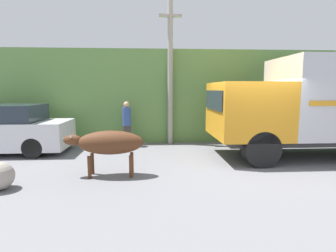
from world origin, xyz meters
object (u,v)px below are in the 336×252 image
Objects in this scene: brown_cow at (109,143)px; pedestrian_on_hill at (127,122)px; parked_suv at (0,130)px; utility_pole at (170,70)px; cargo_truck at (328,103)px.

pedestrian_on_hill is (0.12, 3.61, 0.11)m from brown_cow.
parked_suv is at bearing 148.32° from brown_cow.
utility_pole is (1.84, 3.98, 2.12)m from brown_cow.
pedestrian_on_hill reaches higher than parked_suv.
parked_suv is at bearing -168.06° from utility_pole.
brown_cow is 4.87m from utility_pole.
utility_pole is (1.72, 0.37, 2.02)m from pedestrian_on_hill.
brown_cow is 3.61m from pedestrian_on_hill.
brown_cow is at bearing -164.28° from cargo_truck.
cargo_truck is 5.63m from utility_pole.
parked_suv is 6.50m from utility_pole.
utility_pole is at bearing 156.57° from cargo_truck.
pedestrian_on_hill is 0.30× the size of utility_pole.
brown_cow is 4.96m from parked_suv.
utility_pole is at bearing 12.27° from parked_suv.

